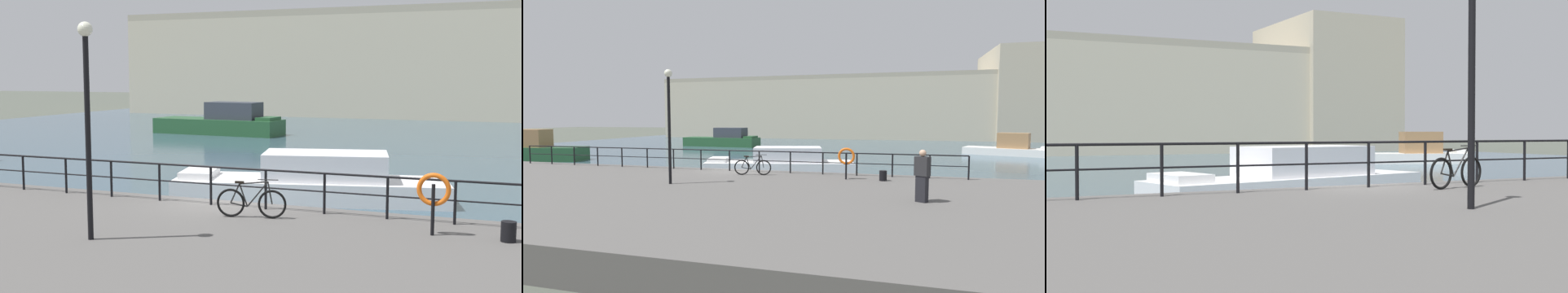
% 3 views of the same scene
% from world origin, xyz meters
% --- Properties ---
extents(ground_plane, '(240.00, 240.00, 0.00)m').
position_xyz_m(ground_plane, '(0.00, 0.00, 0.00)').
color(ground_plane, '#4C5147').
extents(water_basin, '(80.00, 60.00, 0.01)m').
position_xyz_m(water_basin, '(0.00, 30.20, 0.01)').
color(water_basin, '#385160').
rests_on(water_basin, ground_plane).
extents(harbor_building, '(68.86, 16.85, 14.80)m').
position_xyz_m(harbor_building, '(5.94, 55.77, 5.65)').
color(harbor_building, '#C1B79E').
rests_on(harbor_building, ground_plane).
extents(moored_harbor_tender, '(9.90, 4.83, 1.72)m').
position_xyz_m(moored_harbor_tender, '(0.88, 5.40, 0.67)').
color(moored_harbor_tender, white).
rests_on(moored_harbor_tender, water_basin).
extents(moored_blue_motorboat, '(8.15, 5.42, 2.18)m').
position_xyz_m(moored_blue_motorboat, '(18.86, 23.59, 0.73)').
color(moored_blue_motorboat, white).
rests_on(moored_blue_motorboat, water_basin).
extents(quay_railing, '(24.22, 0.07, 1.08)m').
position_xyz_m(quay_railing, '(-0.91, -0.75, 1.65)').
color(quay_railing, black).
rests_on(quay_railing, quay_promenade).
extents(parked_bicycle, '(1.75, 0.40, 0.98)m').
position_xyz_m(parked_bicycle, '(1.55, -1.86, 1.30)').
color(parked_bicycle, black).
rests_on(parked_bicycle, quay_promenade).
extents(quay_lamp_post, '(0.32, 0.32, 4.67)m').
position_xyz_m(quay_lamp_post, '(-0.84, -5.17, 3.89)').
color(quay_lamp_post, black).
rests_on(quay_lamp_post, quay_promenade).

